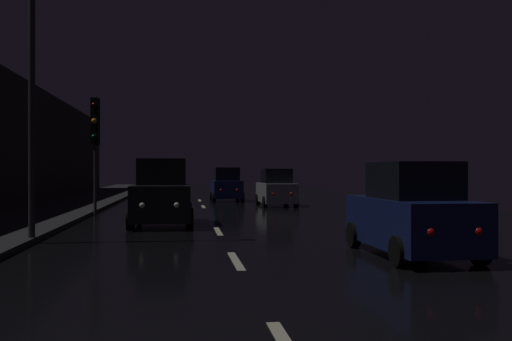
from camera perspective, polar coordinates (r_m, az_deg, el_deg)
The scene contains 9 objects.
ground at distance 26.80m, azimuth -5.46°, elevation -3.90°, with size 26.06×84.00×0.02m, color black.
sidewalk_left at distance 27.39m, azimuth -19.92°, elevation -3.64°, with size 4.40×84.00×0.15m, color #28282B.
lane_centerline at distance 18.65m, azimuth -4.46°, elevation -5.54°, with size 0.16×30.17×0.01m.
traffic_light_far_left at distance 22.98m, azimuth -16.45°, elevation 4.04°, with size 0.34×0.47×4.74m.
streetlamp_overhead at distance 14.77m, azimuth -20.64°, elevation 12.22°, with size 1.70×0.44×7.47m.
car_approaching_headlights at distance 18.43m, azimuth -9.78°, elevation -2.50°, with size 2.01×4.35×2.19m.
car_parked_right_near at distance 12.00m, azimuth 15.86°, elevation -4.28°, with size 1.81×3.92×1.97m.
car_parked_right_far at distance 28.02m, azimuth 2.11°, elevation -1.93°, with size 1.75×3.78×1.91m.
car_distant_taillights at distance 32.70m, azimuth -3.11°, elevation -1.59°, with size 1.83×3.97×2.00m.
Camera 1 is at (-1.06, -2.22, 1.78)m, focal length 38.34 mm.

